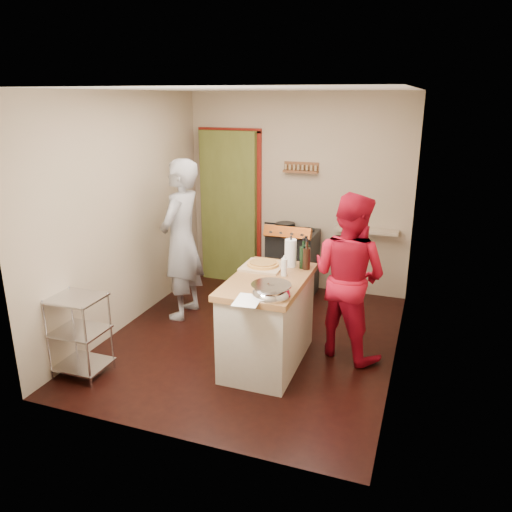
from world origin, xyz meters
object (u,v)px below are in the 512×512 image
(island, at_px, (268,318))
(person_red, at_px, (349,276))
(stove, at_px, (293,262))
(person_stripe, at_px, (181,240))
(wire_shelving, at_px, (79,332))

(island, height_order, person_red, person_red)
(stove, distance_m, person_stripe, 1.58)
(person_red, bearing_deg, island, 57.67)
(stove, bearing_deg, island, -81.69)
(island, bearing_deg, person_stripe, 150.87)
(person_red, bearing_deg, person_stripe, 16.34)
(island, height_order, person_stripe, person_stripe)
(island, relative_size, person_red, 0.79)
(island, distance_m, person_stripe, 1.57)
(wire_shelving, relative_size, person_stripe, 0.43)
(stove, relative_size, wire_shelving, 1.26)
(stove, xyz_separation_m, person_red, (0.95, -1.36, 0.39))
(person_stripe, relative_size, person_red, 1.12)
(island, bearing_deg, person_red, 33.36)
(wire_shelving, bearing_deg, stove, 63.15)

